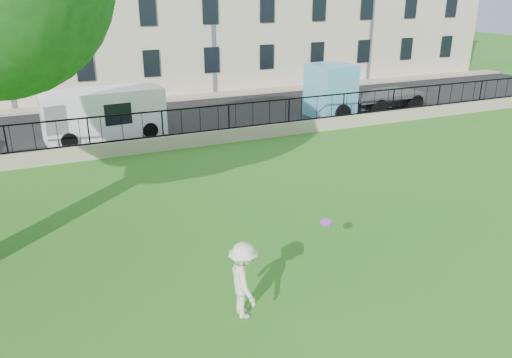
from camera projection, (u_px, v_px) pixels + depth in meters
name	position (u px, v px, depth m)	size (l,w,h in m)	color
ground	(293.00, 298.00, 11.21)	(120.00, 120.00, 0.00)	#2F761C
retaining_wall	(164.00, 143.00, 21.36)	(50.00, 0.40, 0.60)	tan
iron_railing	(162.00, 124.00, 21.06)	(50.00, 0.05, 1.13)	black
street	(142.00, 124.00, 25.49)	(60.00, 9.00, 0.01)	black
sidewalk	(124.00, 103.00, 29.92)	(60.00, 1.40, 0.12)	tan
man	(244.00, 280.00, 10.35)	(1.10, 0.63, 1.70)	beige
frisbee	(326.00, 222.00, 12.08)	(0.27, 0.27, 0.03)	#AB29EA
white_van	(104.00, 114.00, 22.85)	(5.29, 2.06, 2.22)	white
blue_truck	(365.00, 87.00, 27.47)	(6.64, 2.35, 2.78)	#5BADD5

